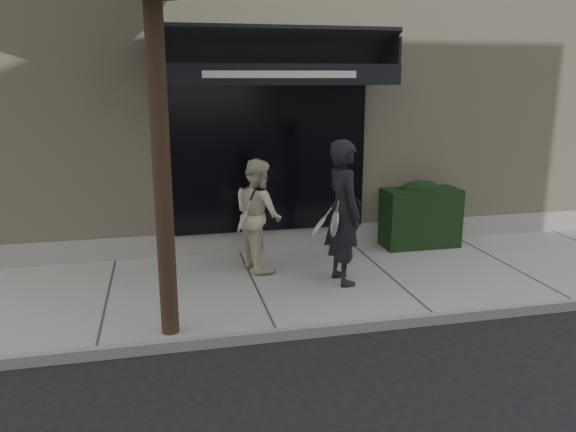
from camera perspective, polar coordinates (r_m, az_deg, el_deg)
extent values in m
plane|color=black|center=(8.61, 9.92, -6.49)|extent=(80.00, 80.00, 0.00)
cube|color=#9D9D97|center=(8.59, 9.94, -6.11)|extent=(20.00, 3.00, 0.12)
cube|color=gray|center=(7.29, 14.68, -10.04)|extent=(20.00, 0.10, 0.14)
cube|color=#C0B392|center=(12.82, 1.65, 12.96)|extent=(14.00, 7.00, 5.50)
cube|color=gray|center=(10.04, 6.27, -1.88)|extent=(14.02, 0.42, 0.50)
cube|color=black|center=(9.20, -2.09, 6.61)|extent=(3.20, 0.30, 2.60)
cube|color=gray|center=(9.19, -12.18, 6.30)|extent=(0.08, 0.40, 2.60)
cube|color=gray|center=(9.76, 7.07, 6.94)|extent=(0.08, 0.40, 2.60)
cube|color=gray|center=(9.27, -2.35, 14.97)|extent=(3.36, 0.40, 0.12)
cube|color=black|center=(8.59, -1.47, 16.78)|extent=(3.60, 1.03, 0.55)
cube|color=black|center=(8.09, -0.73, 14.20)|extent=(3.60, 0.05, 0.30)
cube|color=white|center=(8.06, -0.68, 14.20)|extent=(2.20, 0.01, 0.10)
cube|color=black|center=(8.42, -13.91, 15.91)|extent=(0.04, 1.00, 0.45)
cube|color=black|center=(9.11, 10.02, 15.92)|extent=(0.04, 1.00, 0.45)
cube|color=black|center=(9.96, 13.16, -0.10)|extent=(1.30, 0.70, 1.00)
ellipsoid|color=black|center=(9.85, 13.32, 2.72)|extent=(0.71, 0.38, 0.27)
cylinder|color=black|center=(6.14, -12.90, 8.20)|extent=(0.20, 0.20, 4.80)
imported|color=black|center=(7.85, 5.67, 0.36)|extent=(0.56, 0.79, 2.04)
torus|color=silver|center=(7.60, 4.76, -0.77)|extent=(0.09, 0.31, 0.30)
cylinder|color=silver|center=(7.60, 4.76, -0.77)|extent=(0.06, 0.27, 0.27)
cylinder|color=silver|center=(7.60, 4.76, -0.77)|extent=(0.18, 0.03, 0.05)
cylinder|color=black|center=(7.60, 4.76, -0.77)|extent=(0.20, 0.04, 0.06)
torus|color=silver|center=(7.49, 3.08, -1.10)|extent=(0.27, 0.35, 0.27)
cylinder|color=silver|center=(7.49, 3.08, -1.10)|extent=(0.23, 0.30, 0.23)
cylinder|color=silver|center=(7.49, 3.08, -1.10)|extent=(0.16, 0.07, 0.12)
cylinder|color=black|center=(7.49, 3.08, -1.10)|extent=(0.19, 0.09, 0.14)
imported|color=beige|center=(8.43, -3.04, 0.15)|extent=(0.85, 0.97, 1.69)
torus|color=silver|center=(8.09, -4.67, -0.48)|extent=(0.17, 0.32, 0.29)
cylinder|color=silver|center=(8.09, -4.67, -0.48)|extent=(0.14, 0.28, 0.25)
cylinder|color=silver|center=(8.09, -4.67, -0.48)|extent=(0.17, 0.04, 0.09)
cylinder|color=black|center=(8.09, -4.67, -0.48)|extent=(0.20, 0.05, 0.11)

